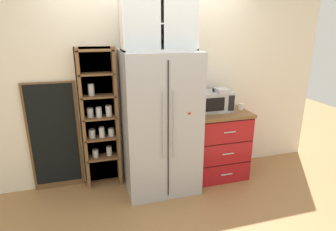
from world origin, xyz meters
TOP-DOWN VIEW (x-y plane):
  - ground_plane at (0.00, 0.00)m, footprint 10.62×10.62m
  - wall_back_cream at (0.00, 0.40)m, footprint 4.93×0.10m
  - refrigerator at (0.00, -0.00)m, footprint 0.88×0.73m
  - pantry_shelf_column at (-0.70, 0.30)m, footprint 0.48×0.25m
  - counter_cabinet at (0.83, 0.07)m, footprint 0.74×0.60m
  - microwave at (0.76, 0.11)m, footprint 0.44×0.33m
  - coffee_maker at (0.83, 0.07)m, footprint 0.17×0.20m
  - mug_cream at (1.13, 0.05)m, footprint 0.11×0.07m
  - mug_sage at (0.84, 0.09)m, footprint 0.12×0.09m
  - bottle_amber at (0.83, 0.09)m, footprint 0.06×0.06m
  - upper_cabinet at (0.00, 0.04)m, footprint 0.84×0.32m
  - chalkboard_menu at (-1.26, 0.33)m, footprint 0.60×0.04m

SIDE VIEW (x-z plane):
  - ground_plane at x=0.00m, z-range 0.00..0.00m
  - counter_cabinet at x=0.83m, z-range 0.00..0.93m
  - chalkboard_menu at x=-1.26m, z-range 0.00..1.38m
  - refrigerator at x=0.00m, z-range 0.00..1.73m
  - pantry_shelf_column at x=-0.70m, z-range 0.01..1.78m
  - mug_sage at x=0.84m, z-range 0.93..1.01m
  - mug_cream at x=1.13m, z-range 0.93..1.01m
  - bottle_amber at x=0.83m, z-range 0.91..1.20m
  - microwave at x=0.76m, z-range 0.93..1.19m
  - coffee_maker at x=0.83m, z-range 0.93..1.24m
  - wall_back_cream at x=0.00m, z-range 0.00..2.55m
  - upper_cabinet at x=0.00m, z-range 1.73..2.31m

